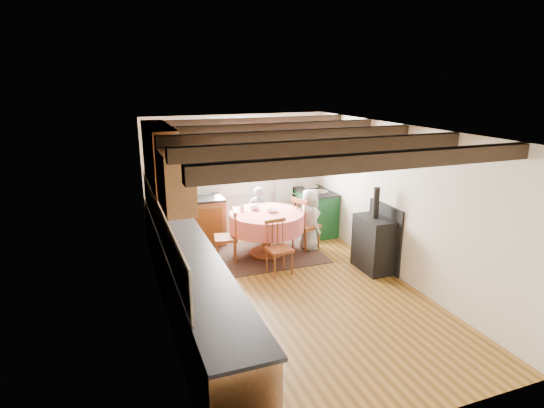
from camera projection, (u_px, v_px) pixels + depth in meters
name	position (u px, v px, depth m)	size (l,w,h in m)	color
floor	(291.00, 292.00, 6.52)	(3.60, 5.50, 0.00)	olive
ceiling	(293.00, 129.00, 5.86)	(3.60, 5.50, 0.00)	white
wall_back	(237.00, 176.00, 8.66)	(3.60, 0.00, 2.40)	silver
wall_front	(420.00, 306.00, 3.71)	(3.60, 0.00, 2.40)	silver
wall_left	(161.00, 230.00, 5.58)	(0.00, 5.50, 2.40)	silver
wall_right	(399.00, 203.00, 6.80)	(0.00, 5.50, 2.40)	silver
beam_a	(378.00, 161.00, 4.08)	(3.60, 0.16, 0.16)	black
beam_b	(328.00, 146.00, 4.98)	(3.60, 0.16, 0.16)	black
beam_c	(293.00, 136.00, 5.88)	(3.60, 0.16, 0.16)	black
beam_d	(267.00, 128.00, 6.78)	(3.60, 0.16, 0.16)	black
beam_e	(248.00, 123.00, 7.68)	(3.60, 0.16, 0.16)	black
splash_left	(160.00, 223.00, 5.86)	(0.02, 4.50, 0.55)	beige
splash_back	(187.00, 180.00, 8.31)	(1.40, 0.02, 0.55)	beige
base_cabinet_left	(188.00, 281.00, 5.89)	(0.60, 5.30, 0.88)	olive
base_cabinet_back	(189.00, 223.00, 8.25)	(1.30, 0.60, 0.88)	olive
worktop_left	(188.00, 249.00, 5.77)	(0.64, 5.30, 0.04)	black
worktop_back	(188.00, 200.00, 8.10)	(1.30, 0.64, 0.04)	black
wall_cabinet_glass	(159.00, 156.00, 6.51)	(0.34, 1.80, 0.90)	olive
wall_cabinet_solid	(175.00, 180.00, 5.18)	(0.34, 0.90, 0.70)	olive
window_frame	(242.00, 156.00, 8.58)	(1.34, 0.03, 1.54)	white
window_pane	(242.00, 156.00, 8.58)	(1.20, 0.01, 1.40)	white
curtain_left	(201.00, 185.00, 8.35)	(0.35, 0.10, 2.10)	beige
curtain_right	(284.00, 178.00, 8.92)	(0.35, 0.10, 2.10)	beige
curtain_rod	(243.00, 125.00, 8.33)	(0.03, 0.03, 2.00)	black
wall_picture	(329.00, 149.00, 8.72)	(0.04, 0.50, 0.60)	gold
wall_plate	(287.00, 148.00, 8.86)	(0.30, 0.30, 0.02)	silver
rug	(267.00, 254.00, 7.92)	(1.91, 1.49, 0.01)	black
dining_table	(267.00, 234.00, 7.82)	(1.31, 1.31, 0.79)	#F35E4F
chair_near	(279.00, 247.00, 7.05)	(0.38, 0.40, 0.89)	brown
chair_left	(226.00, 236.00, 7.51)	(0.40, 0.42, 0.93)	brown
chair_right	(306.00, 224.00, 8.04)	(0.43, 0.45, 1.00)	brown
aga_range	(314.00, 212.00, 8.93)	(0.63, 0.98, 0.90)	#0D3E1A
cast_iron_stove	(374.00, 229.00, 7.12)	(0.42, 0.70, 1.40)	black
child_far	(258.00, 214.00, 8.51)	(0.39, 0.26, 1.07)	slate
child_right	(309.00, 219.00, 8.05)	(0.56, 0.36, 1.14)	silver
bowl_a	(272.00, 211.00, 7.74)	(0.20, 0.20, 0.05)	silver
bowl_b	(255.00, 208.00, 7.87)	(0.19, 0.19, 0.06)	silver
cup	(242.00, 208.00, 7.79)	(0.10, 0.10, 0.09)	silver
canister_tall	(172.00, 193.00, 8.01)	(0.14, 0.14, 0.23)	#262628
canister_wide	(191.00, 192.00, 8.15)	(0.18, 0.18, 0.20)	#262628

